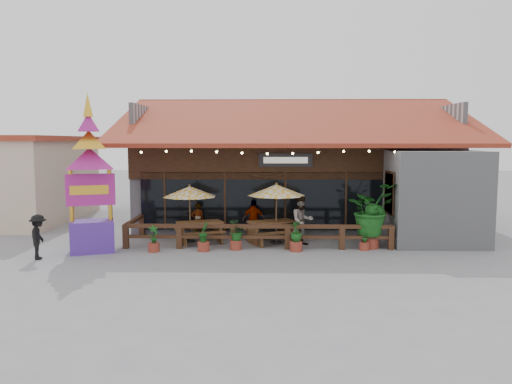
{
  "coord_description": "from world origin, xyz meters",
  "views": [
    {
      "loc": [
        -1.27,
        -18.62,
        3.96
      ],
      "look_at": [
        -1.7,
        1.5,
        1.92
      ],
      "focal_mm": 35.0,
      "sensor_mm": 36.0,
      "label": 1
    }
  ],
  "objects_px": {
    "picnic_table_right": "(272,228)",
    "tropical_plant": "(371,211)",
    "umbrella_right": "(276,190)",
    "picnic_table_left": "(200,228)",
    "umbrella_left": "(190,192)",
    "pedestrian": "(38,237)",
    "thai_sign_tower": "(90,162)"
  },
  "relations": [
    {
      "from": "thai_sign_tower",
      "to": "umbrella_left",
      "type": "bearing_deg",
      "value": 29.89
    },
    {
      "from": "pedestrian",
      "to": "umbrella_left",
      "type": "bearing_deg",
      "value": -70.25
    },
    {
      "from": "umbrella_right",
      "to": "picnic_table_left",
      "type": "height_order",
      "value": "umbrella_right"
    },
    {
      "from": "picnic_table_right",
      "to": "pedestrian",
      "type": "height_order",
      "value": "pedestrian"
    },
    {
      "from": "umbrella_left",
      "to": "picnic_table_left",
      "type": "bearing_deg",
      "value": -23.79
    },
    {
      "from": "umbrella_left",
      "to": "picnic_table_right",
      "type": "xyz_separation_m",
      "value": [
        3.23,
        -0.13,
        -1.41
      ]
    },
    {
      "from": "umbrella_left",
      "to": "tropical_plant",
      "type": "xyz_separation_m",
      "value": [
        6.9,
        -0.99,
        -0.59
      ]
    },
    {
      "from": "umbrella_left",
      "to": "tropical_plant",
      "type": "bearing_deg",
      "value": -8.19
    },
    {
      "from": "umbrella_right",
      "to": "umbrella_left",
      "type": "bearing_deg",
      "value": 176.8
    },
    {
      "from": "picnic_table_left",
      "to": "pedestrian",
      "type": "xyz_separation_m",
      "value": [
        -5.06,
        -2.88,
        0.2
      ]
    },
    {
      "from": "tropical_plant",
      "to": "picnic_table_right",
      "type": "bearing_deg",
      "value": 166.72
    },
    {
      "from": "picnic_table_right",
      "to": "thai_sign_tower",
      "type": "height_order",
      "value": "thai_sign_tower"
    },
    {
      "from": "umbrella_left",
      "to": "tropical_plant",
      "type": "relative_size",
      "value": 1.16
    },
    {
      "from": "umbrella_right",
      "to": "picnic_table_left",
      "type": "relative_size",
      "value": 1.1
    },
    {
      "from": "picnic_table_right",
      "to": "pedestrian",
      "type": "bearing_deg",
      "value": -159.56
    },
    {
      "from": "umbrella_right",
      "to": "picnic_table_right",
      "type": "xyz_separation_m",
      "value": [
        -0.17,
        0.06,
        -1.49
      ]
    },
    {
      "from": "umbrella_left",
      "to": "thai_sign_tower",
      "type": "height_order",
      "value": "thai_sign_tower"
    },
    {
      "from": "umbrella_right",
      "to": "picnic_table_left",
      "type": "bearing_deg",
      "value": 179.78
    },
    {
      "from": "picnic_table_left",
      "to": "umbrella_right",
      "type": "bearing_deg",
      "value": -0.22
    },
    {
      "from": "thai_sign_tower",
      "to": "tropical_plant",
      "type": "relative_size",
      "value": 2.49
    },
    {
      "from": "umbrella_left",
      "to": "picnic_table_right",
      "type": "distance_m",
      "value": 3.52
    },
    {
      "from": "umbrella_left",
      "to": "umbrella_right",
      "type": "relative_size",
      "value": 1.19
    },
    {
      "from": "picnic_table_right",
      "to": "tropical_plant",
      "type": "bearing_deg",
      "value": -13.28
    },
    {
      "from": "picnic_table_right",
      "to": "pedestrian",
      "type": "xyz_separation_m",
      "value": [
        -7.88,
        -2.94,
        0.18
      ]
    },
    {
      "from": "umbrella_left",
      "to": "picnic_table_right",
      "type": "relative_size",
      "value": 1.24
    },
    {
      "from": "picnic_table_right",
      "to": "tropical_plant",
      "type": "height_order",
      "value": "tropical_plant"
    },
    {
      "from": "umbrella_right",
      "to": "picnic_table_right",
      "type": "distance_m",
      "value": 1.5
    },
    {
      "from": "thai_sign_tower",
      "to": "tropical_plant",
      "type": "bearing_deg",
      "value": 4.94
    },
    {
      "from": "thai_sign_tower",
      "to": "pedestrian",
      "type": "xyz_separation_m",
      "value": [
        -1.4,
        -1.19,
        -2.45
      ]
    },
    {
      "from": "umbrella_left",
      "to": "thai_sign_tower",
      "type": "distance_m",
      "value": 3.95
    },
    {
      "from": "umbrella_left",
      "to": "thai_sign_tower",
      "type": "bearing_deg",
      "value": -150.11
    },
    {
      "from": "umbrella_right",
      "to": "pedestrian",
      "type": "bearing_deg",
      "value": -160.36
    }
  ]
}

